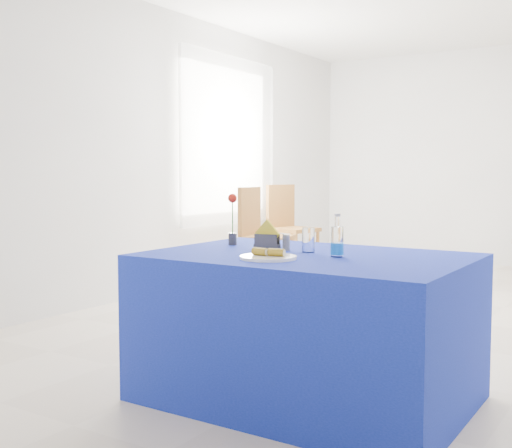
{
  "coord_description": "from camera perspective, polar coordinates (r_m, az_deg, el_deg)",
  "views": [
    {
      "loc": [
        1.73,
        -5.09,
        1.17
      ],
      "look_at": [
        -0.01,
        -2.39,
        0.92
      ],
      "focal_mm": 45.0,
      "sensor_mm": 36.0,
      "label": 1
    }
  ],
  "objects": [
    {
      "name": "floor",
      "position": [
        5.51,
        13.8,
        -7.97
      ],
      "size": [
        7.0,
        7.0,
        0.0
      ],
      "primitive_type": "plane",
      "color": "beige",
      "rests_on": "ground"
    },
    {
      "name": "room_shell",
      "position": [
        5.41,
        14.14,
        10.43
      ],
      "size": [
        7.0,
        7.0,
        7.0
      ],
      "color": "silver",
      "rests_on": "ground"
    },
    {
      "name": "window_pane",
      "position": [
        7.25,
        -2.74,
        7.43
      ],
      "size": [
        0.04,
        1.5,
        1.6
      ],
      "primitive_type": "cube",
      "color": "white",
      "rests_on": "room_shell"
    },
    {
      "name": "curtain",
      "position": [
        7.21,
        -2.28,
        7.44
      ],
      "size": [
        0.04,
        1.75,
        1.85
      ],
      "primitive_type": "cube",
      "color": "white",
      "rests_on": "room_shell"
    },
    {
      "name": "plate",
      "position": [
        3.12,
        1.09,
        -2.98
      ],
      "size": [
        0.28,
        0.28,
        0.01
      ],
      "primitive_type": "cylinder",
      "color": "white",
      "rests_on": "blue_table"
    },
    {
      "name": "drinking_glass",
      "position": [
        3.39,
        4.67,
        -1.42
      ],
      "size": [
        0.07,
        0.07,
        0.13
      ],
      "primitive_type": "cylinder",
      "color": "white",
      "rests_on": "blue_table"
    },
    {
      "name": "salt_shaker",
      "position": [
        3.46,
        2.76,
        -1.65
      ],
      "size": [
        0.03,
        0.03,
        0.08
      ],
      "primitive_type": "cylinder",
      "color": "gray",
      "rests_on": "blue_table"
    },
    {
      "name": "pepper_shaker",
      "position": [
        3.5,
        2.59,
        -1.58
      ],
      "size": [
        0.03,
        0.03,
        0.08
      ],
      "primitive_type": "cylinder",
      "color": "slate",
      "rests_on": "blue_table"
    },
    {
      "name": "blue_table",
      "position": [
        3.38,
        4.54,
        -9.1
      ],
      "size": [
        1.6,
        1.1,
        0.76
      ],
      "color": "navy",
      "rests_on": "floor"
    },
    {
      "name": "water_bottle",
      "position": [
        3.21,
        7.23,
        -1.65
      ],
      "size": [
        0.07,
        0.07,
        0.21
      ],
      "color": "white",
      "rests_on": "blue_table"
    },
    {
      "name": "napkin_holder",
      "position": [
        3.45,
        1.0,
        -1.57
      ],
      "size": [
        0.15,
        0.08,
        0.17
      ],
      "color": "#3A393F",
      "rests_on": "blue_table"
    },
    {
      "name": "rose_vase",
      "position": [
        3.72,
        -2.1,
        0.39
      ],
      "size": [
        0.05,
        0.05,
        0.3
      ],
      "color": "#2A292F",
      "rests_on": "blue_table"
    },
    {
      "name": "chair_win_a",
      "position": [
        6.69,
        0.3,
        -0.46
      ],
      "size": [
        0.52,
        0.52,
        1.04
      ],
      "rotation": [
        0.0,
        0.0,
        1.7
      ],
      "color": "#9B672D",
      "rests_on": "floor"
    },
    {
      "name": "chair_win_b",
      "position": [
        7.65,
        2.85,
        0.19
      ],
      "size": [
        0.55,
        0.55,
        1.05
      ],
      "rotation": [
        0.0,
        0.0,
        1.38
      ],
      "color": "#9B672D",
      "rests_on": "floor"
    },
    {
      "name": "banana_pieces",
      "position": [
        3.11,
        1.11,
        -2.5
      ],
      "size": [
        0.17,
        0.06,
        0.04
      ],
      "color": "gold",
      "rests_on": "plate"
    }
  ]
}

